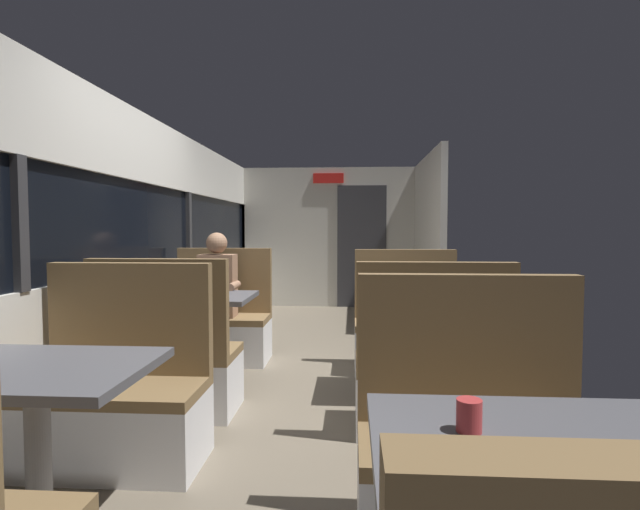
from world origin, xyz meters
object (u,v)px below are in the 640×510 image
Objects in this scene: bench_mid_window_facing_end at (168,367)px; bench_front_aisle_facing_entry at (474,466)px; dining_table_front_aisle at (542,478)px; bench_rear_aisle_facing_end at (431,381)px; coffee_cup_primary at (420,294)px; dining_table_mid_window at (198,307)px; coffee_cup_secondary at (469,416)px; bench_near_window_facing_entry at (119,404)px; seated_passenger at (219,307)px; bench_rear_aisle_facing_entry at (406,334)px; dining_table_near_window at (36,390)px; dining_table_rear_aisle at (417,314)px; bench_mid_window_facing_entry at (221,327)px.

bench_mid_window_facing_end and bench_front_aisle_facing_entry have the same top height.
bench_front_aisle_facing_entry is (0.00, 0.70, -0.31)m from dining_table_front_aisle.
bench_rear_aisle_facing_end is at bearing -6.38° from bench_mid_window_facing_end.
dining_table_mid_window is at bearing 175.41° from coffee_cup_primary.
coffee_cup_primary and coffee_cup_secondary have the same top height.
dining_table_mid_window is at bearing 131.39° from bench_front_aisle_facing_entry.
bench_near_window_facing_entry is 2.07m from seated_passenger.
coffee_cup_primary is (0.03, -0.65, 0.46)m from bench_rear_aisle_facing_entry.
bench_near_window_facing_entry is 1.89m from bench_front_aisle_facing_entry.
dining_table_near_window is at bearing -90.00° from seated_passenger.
coffee_cup_primary is (1.82, -0.77, 0.25)m from seated_passenger.
bench_front_aisle_facing_entry reaches higher than dining_table_front_aisle.
bench_front_aisle_facing_entry is 1.94m from coffee_cup_primary.
dining_table_front_aisle is 2.59m from coffee_cup_primary.
seated_passenger is at bearing 157.00° from coffee_cup_primary.
bench_mid_window_facing_end is (0.00, 1.43, -0.31)m from dining_table_near_window.
seated_passenger is at bearing 115.97° from coffee_cup_secondary.
bench_rear_aisle_facing_end is at bearing 34.51° from dining_table_near_window.
coffee_cup_primary is (1.82, 0.55, 0.46)m from bench_mid_window_facing_end.
bench_rear_aisle_facing_entry is at bearing 90.00° from dining_table_rear_aisle.
coffee_cup_secondary is (-0.18, -2.48, 0.15)m from dining_table_rear_aisle.
dining_table_front_aisle is 0.82× the size of bench_rear_aisle_facing_entry.
dining_table_rear_aisle is at bearing 15.59° from bench_mid_window_facing_end.
dining_table_near_window is at bearing -90.00° from bench_mid_window_facing_entry.
dining_table_front_aisle is 0.71× the size of seated_passenger.
dining_table_mid_window is (0.00, 2.13, 0.00)m from dining_table_near_window.
bench_mid_window_facing_entry is 1.22× the size of dining_table_rear_aisle.
dining_table_mid_window is 3.13m from coffee_cup_secondary.
dining_table_near_window is at bearing -132.84° from dining_table_rear_aisle.
seated_passenger reaches higher than bench_rear_aisle_facing_entry.
bench_front_aisle_facing_entry reaches higher than dining_table_near_window.
dining_table_rear_aisle is at bearing 47.16° from dining_table_near_window.
dining_table_near_window is at bearing 161.47° from dining_table_front_aisle.
dining_table_rear_aisle is 0.82× the size of bench_rear_aisle_facing_entry.
bench_rear_aisle_facing_entry is at bearing -4.08° from seated_passenger.
dining_table_near_window is 0.82× the size of bench_mid_window_facing_entry.
bench_near_window_facing_entry is at bearing 90.00° from dining_table_near_window.
bench_mid_window_facing_entry is at bearing 138.23° from bench_rear_aisle_facing_end.
bench_mid_window_facing_entry is at bearing 123.25° from bench_front_aisle_facing_entry.
bench_near_window_facing_entry and bench_mid_window_facing_entry have the same top height.
bench_near_window_facing_entry is at bearing 144.02° from dining_table_front_aisle.
dining_table_mid_window is 3.26m from dining_table_front_aisle.
coffee_cup_secondary is at bearing -94.77° from coffee_cup_primary.
dining_table_rear_aisle is at bearing -90.00° from bench_rear_aisle_facing_entry.
bench_rear_aisle_facing_end is 12.22× the size of coffee_cup_primary.
dining_table_front_aisle is 2.53m from dining_table_rear_aisle.
coffee_cup_secondary is at bearing -59.00° from dining_table_mid_window.
seated_passenger reaches higher than coffee_cup_primary.
seated_passenger is at bearing 175.92° from bench_rear_aisle_facing_entry.
coffee_cup_secondary reaches higher than dining_table_mid_window.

